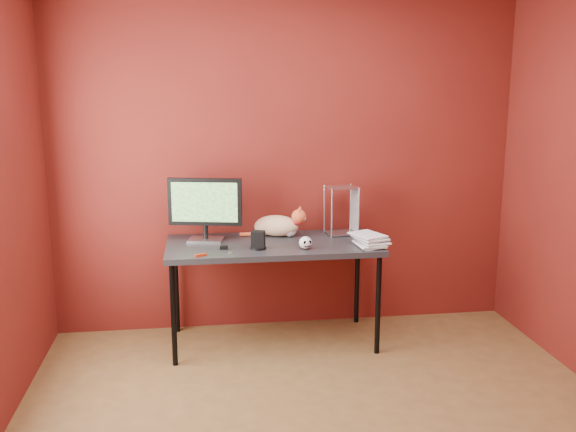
{
  "coord_description": "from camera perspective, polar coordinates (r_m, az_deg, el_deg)",
  "views": [
    {
      "loc": [
        -0.65,
        -3.02,
        1.89
      ],
      "look_at": [
        -0.07,
        1.15,
        0.99
      ],
      "focal_mm": 40.0,
      "sensor_mm": 36.0,
      "label": 1
    }
  ],
  "objects": [
    {
      "name": "pocket_knife",
      "position": [
        4.25,
        -7.78,
        -3.47
      ],
      "size": [
        0.08,
        0.05,
        0.02
      ],
      "primitive_type": "cube",
      "rotation": [
        0.0,
        0.0,
        0.42
      ],
      "color": "#9B240B",
      "rests_on": "desk"
    },
    {
      "name": "black_gadget",
      "position": [
        4.41,
        -5.72,
        -2.8
      ],
      "size": [
        0.06,
        0.04,
        0.03
      ],
      "primitive_type": "cube",
      "rotation": [
        0.0,
        0.0,
        -0.09
      ],
      "color": "black",
      "rests_on": "desk"
    },
    {
      "name": "skull_mug",
      "position": [
        4.38,
        1.57,
        -2.39
      ],
      "size": [
        0.09,
        0.09,
        0.09
      ],
      "rotation": [
        0.0,
        0.0,
        0.18
      ],
      "color": "silver",
      "rests_on": "desk"
    },
    {
      "name": "speaker",
      "position": [
        4.39,
        -2.67,
        -2.21
      ],
      "size": [
        0.11,
        0.11,
        0.12
      ],
      "rotation": [
        0.0,
        0.0,
        -0.25
      ],
      "color": "black",
      "rests_on": "desk"
    },
    {
      "name": "washer",
      "position": [
        4.32,
        -5.09,
        -3.23
      ],
      "size": [
        0.04,
        0.04,
        0.0
      ],
      "primitive_type": "cylinder",
      "color": "#ABACB0",
      "rests_on": "desk"
    },
    {
      "name": "desk",
      "position": [
        4.58,
        -1.37,
        -3.0
      ],
      "size": [
        1.5,
        0.7,
        0.75
      ],
      "color": "black",
      "rests_on": "ground"
    },
    {
      "name": "cat",
      "position": [
        4.74,
        -0.95,
        -0.84
      ],
      "size": [
        0.48,
        0.28,
        0.23
      ],
      "rotation": [
        0.0,
        0.0,
        -0.37
      ],
      "color": "orange",
      "rests_on": "desk"
    },
    {
      "name": "book_stack",
      "position": [
        4.39,
        6.44,
        3.4
      ],
      "size": [
        0.26,
        0.29,
        0.97
      ],
      "rotation": [
        0.0,
        0.0,
        0.3
      ],
      "color": "beige",
      "rests_on": "desk"
    },
    {
      "name": "wire_rack",
      "position": [
        4.79,
        4.77,
        0.5
      ],
      "size": [
        0.23,
        0.2,
        0.37
      ],
      "rotation": [
        0.0,
        0.0,
        0.13
      ],
      "color": "#ABACB0",
      "rests_on": "desk"
    },
    {
      "name": "monitor",
      "position": [
        4.59,
        -7.39,
        0.86
      ],
      "size": [
        0.52,
        0.22,
        0.46
      ],
      "rotation": [
        0.0,
        0.0,
        -0.21
      ],
      "color": "#ABACB0",
      "rests_on": "desk"
    },
    {
      "name": "room",
      "position": [
        3.12,
        4.21,
        3.88
      ],
      "size": [
        3.52,
        3.52,
        2.61
      ],
      "color": "brown",
      "rests_on": "ground"
    }
  ]
}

